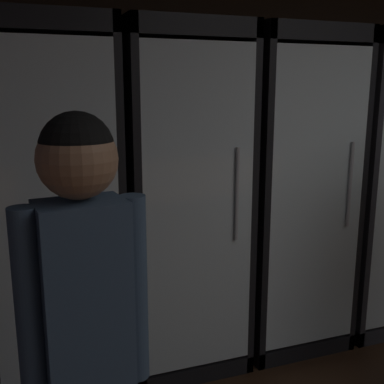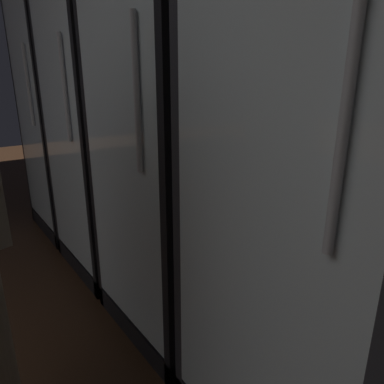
# 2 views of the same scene
# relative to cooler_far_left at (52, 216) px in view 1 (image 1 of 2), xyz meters

# --- Properties ---
(wall_back) EXTENTS (6.00, 0.06, 2.80)m
(wall_back) POSITION_rel_cooler_far_left_xyz_m (1.98, 0.29, 0.43)
(wall_back) COLOR black
(wall_back) RESTS_ON ground
(cooler_far_left) EXTENTS (0.69, 0.60, 1.99)m
(cooler_far_left) POSITION_rel_cooler_far_left_xyz_m (0.00, 0.00, 0.00)
(cooler_far_left) COLOR black
(cooler_far_left) RESTS_ON ground
(cooler_left) EXTENTS (0.69, 0.60, 1.99)m
(cooler_left) POSITION_rel_cooler_far_left_xyz_m (0.73, -0.00, 0.00)
(cooler_left) COLOR black
(cooler_left) RESTS_ON ground
(cooler_center) EXTENTS (0.69, 0.60, 1.99)m
(cooler_center) POSITION_rel_cooler_far_left_xyz_m (1.45, -0.00, -0.00)
(cooler_center) COLOR black
(cooler_center) RESTS_ON ground
(cooler_right) EXTENTS (0.69, 0.60, 1.99)m
(cooler_right) POSITION_rel_cooler_far_left_xyz_m (2.18, 0.00, 0.00)
(cooler_right) COLOR #2B2B30
(cooler_right) RESTS_ON ground
(shopper_far) EXTENTS (0.36, 0.21, 1.59)m
(shopper_far) POSITION_rel_cooler_far_left_xyz_m (0.01, -1.32, 0.00)
(shopper_far) COLOR #72604C
(shopper_far) RESTS_ON ground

